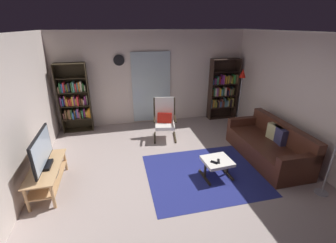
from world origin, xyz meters
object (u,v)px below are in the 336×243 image
at_px(leather_sofa, 269,146).
at_px(wall_clock, 119,60).
at_px(cell_phone, 214,162).
at_px(floor_lamp_by_shelf, 242,82).
at_px(tv_stand, 48,173).
at_px(bookshelf_near_tv, 74,99).
at_px(lounge_armchair, 165,117).
at_px(television, 42,152).
at_px(bookshelf_near_sofa, 223,90).
at_px(tv_remote, 219,161).
at_px(ottoman, 217,163).

height_order(leather_sofa, wall_clock, wall_clock).
bearing_deg(cell_phone, floor_lamp_by_shelf, 10.46).
relative_size(tv_stand, bookshelf_near_tv, 0.64).
xyz_separation_m(tv_stand, lounge_armchair, (2.45, 1.56, 0.23)).
relative_size(tv_stand, television, 1.18).
relative_size(leather_sofa, floor_lamp_by_shelf, 1.22).
bearing_deg(bookshelf_near_sofa, television, -150.74).
bearing_deg(bookshelf_near_sofa, floor_lamp_by_shelf, -69.44).
relative_size(tv_stand, lounge_armchair, 1.15).
relative_size(tv_stand, leather_sofa, 0.59).
bearing_deg(tv_remote, leather_sofa, 37.99).
bearing_deg(floor_lamp_by_shelf, cell_phone, -127.09).
bearing_deg(leather_sofa, ottoman, -164.80).
xyz_separation_m(floor_lamp_by_shelf, wall_clock, (-3.25, 0.76, 0.58)).
xyz_separation_m(tv_stand, bookshelf_near_tv, (0.20, 2.49, 0.59)).
bearing_deg(lounge_armchair, bookshelf_near_sofa, 24.67).
relative_size(bookshelf_near_sofa, leather_sofa, 0.92).
bearing_deg(wall_clock, leather_sofa, -40.99).
bearing_deg(leather_sofa, tv_stand, -179.76).
bearing_deg(tv_remote, bookshelf_near_tv, 154.91).
bearing_deg(lounge_armchair, leather_sofa, -37.86).
distance_m(television, leather_sofa, 4.45).
xyz_separation_m(bookshelf_near_sofa, tv_remote, (-1.41, -2.90, -0.50)).
xyz_separation_m(bookshelf_near_tv, cell_phone, (2.76, -2.91, -0.52)).
bearing_deg(wall_clock, bookshelf_near_tv, -174.02).
bearing_deg(leather_sofa, bookshelf_near_tv, 149.78).
bearing_deg(tv_remote, tv_stand, -167.40).
height_order(lounge_armchair, tv_remote, lounge_armchair).
height_order(lounge_armchair, wall_clock, wall_clock).
bearing_deg(bookshelf_near_sofa, tv_stand, -150.90).
bearing_deg(lounge_armchair, wall_clock, 133.62).
relative_size(ottoman, cell_phone, 3.95).
bearing_deg(television, lounge_armchair, 32.75).
bearing_deg(tv_remote, wall_clock, 138.34).
distance_m(television, lounge_armchair, 2.92).
relative_size(tv_remote, floor_lamp_by_shelf, 0.09).
relative_size(lounge_armchair, ottoman, 1.85).
bearing_deg(cell_phone, television, 129.58).
xyz_separation_m(leather_sofa, wall_clock, (-2.99, 2.60, 1.56)).
bearing_deg(cell_phone, wall_clock, 74.03).
bearing_deg(floor_lamp_by_shelf, bookshelf_near_sofa, 110.56).
bearing_deg(lounge_armchair, floor_lamp_by_shelf, 7.64).
distance_m(television, cell_phone, 3.01).
distance_m(leather_sofa, lounge_armchair, 2.52).
bearing_deg(floor_lamp_by_shelf, wall_clock, 166.89).
distance_m(tv_stand, bookshelf_near_tv, 2.56).
bearing_deg(leather_sofa, cell_phone, -163.05).
distance_m(bookshelf_near_tv, cell_phone, 4.05).
distance_m(bookshelf_near_tv, floor_lamp_by_shelf, 4.55).
relative_size(tv_remote, cell_phone, 1.03).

